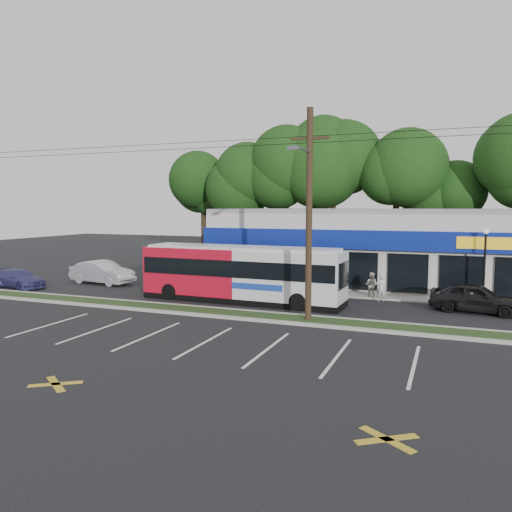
{
  "coord_description": "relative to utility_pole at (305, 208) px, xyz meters",
  "views": [
    {
      "loc": [
        9.27,
        -21.63,
        5.48
      ],
      "look_at": [
        -1.25,
        5.0,
        2.63
      ],
      "focal_mm": 35.0,
      "sensor_mm": 36.0,
      "label": 1
    }
  ],
  "objects": [
    {
      "name": "ground",
      "position": [
        -2.83,
        -0.93,
        -5.41
      ],
      "size": [
        120.0,
        120.0,
        0.0
      ],
      "primitive_type": "plane",
      "color": "black",
      "rests_on": "ground"
    },
    {
      "name": "grass_strip",
      "position": [
        -2.83,
        0.07,
        -5.35
      ],
      "size": [
        40.0,
        1.6,
        0.12
      ],
      "primitive_type": "cube",
      "color": "#223415",
      "rests_on": "ground"
    },
    {
      "name": "curb_south",
      "position": [
        -2.83,
        -0.78,
        -5.34
      ],
      "size": [
        40.0,
        0.25,
        0.14
      ],
      "primitive_type": "cube",
      "color": "#9E9E93",
      "rests_on": "ground"
    },
    {
      "name": "curb_north",
      "position": [
        -2.83,
        0.92,
        -5.34
      ],
      "size": [
        40.0,
        0.25,
        0.14
      ],
      "primitive_type": "cube",
      "color": "#9E9E93",
      "rests_on": "ground"
    },
    {
      "name": "sidewalk",
      "position": [
        2.17,
        8.07,
        -5.36
      ],
      "size": [
        32.0,
        2.2,
        0.1
      ],
      "primitive_type": "cube",
      "color": "#9E9E93",
      "rests_on": "ground"
    },
    {
      "name": "strip_mall",
      "position": [
        2.67,
        14.99,
        -2.76
      ],
      "size": [
        25.0,
        12.55,
        5.3
      ],
      "color": "#B8B2AB",
      "rests_on": "ground"
    },
    {
      "name": "utility_pole",
      "position": [
        0.0,
        0.0,
        0.0
      ],
      "size": [
        50.0,
        2.77,
        10.0
      ],
      "color": "black",
      "rests_on": "ground"
    },
    {
      "name": "lamp_post",
      "position": [
        8.17,
        7.87,
        -2.74
      ],
      "size": [
        0.3,
        0.3,
        4.25
      ],
      "color": "black",
      "rests_on": "ground"
    },
    {
      "name": "tree_line",
      "position": [
        1.17,
        25.07,
        3.0
      ],
      "size": [
        46.76,
        6.76,
        11.83
      ],
      "color": "black",
      "rests_on": "ground"
    },
    {
      "name": "metrobus",
      "position": [
        -4.78,
        3.57,
        -3.72
      ],
      "size": [
        11.99,
        2.87,
        3.21
      ],
      "rotation": [
        0.0,
        0.0,
        -0.03
      ],
      "color": "#B50D23",
      "rests_on": "ground"
    },
    {
      "name": "car_dark",
      "position": [
        7.66,
        5.31,
        -4.65
      ],
      "size": [
        4.7,
        2.44,
        1.53
      ],
      "primitive_type": "imported",
      "rotation": [
        0.0,
        0.0,
        1.42
      ],
      "color": "black",
      "rests_on": "ground"
    },
    {
      "name": "car_silver",
      "position": [
        -16.62,
        6.07,
        -4.6
      ],
      "size": [
        5.11,
        2.32,
        1.63
      ],
      "primitive_type": "imported",
      "rotation": [
        0.0,
        0.0,
        1.45
      ],
      "color": "#AAADB2",
      "rests_on": "ground"
    },
    {
      "name": "car_blue",
      "position": [
        -20.72,
        2.57,
        -4.79
      ],
      "size": [
        4.53,
        2.54,
        1.24
      ],
      "primitive_type": "imported",
      "rotation": [
        0.0,
        0.0,
        1.37
      ],
      "color": "navy",
      "rests_on": "ground"
    },
    {
      "name": "pedestrian_a",
      "position": [
        2.7,
        6.64,
        -4.63
      ],
      "size": [
        0.63,
        0.47,
        1.56
      ],
      "primitive_type": "imported",
      "rotation": [
        0.0,
        0.0,
        3.33
      ],
      "color": "beige",
      "rests_on": "ground"
    },
    {
      "name": "pedestrian_b",
      "position": [
        2.0,
        7.57,
        -4.64
      ],
      "size": [
        0.83,
        0.69,
        1.54
      ],
      "primitive_type": "imported",
      "rotation": [
        0.0,
        0.0,
        2.98
      ],
      "color": "#BBB3A9",
      "rests_on": "ground"
    }
  ]
}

